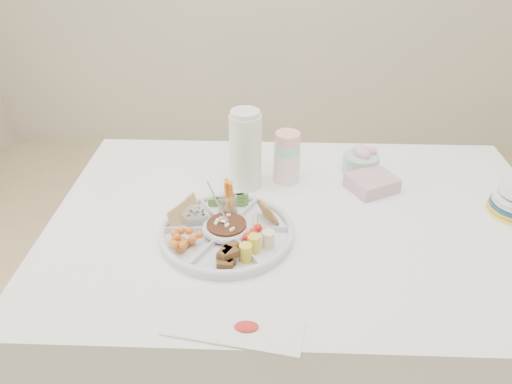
{
  "coord_description": "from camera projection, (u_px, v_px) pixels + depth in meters",
  "views": [
    {
      "loc": [
        -0.09,
        -1.24,
        1.63
      ],
      "look_at": [
        -0.14,
        -0.0,
        0.85
      ],
      "focal_mm": 35.0,
      "sensor_mm": 36.0,
      "label": 1
    }
  ],
  "objects": [
    {
      "name": "cup_stack",
      "position": [
        287.0,
        148.0,
        1.64
      ],
      "size": [
        0.11,
        0.11,
        0.24
      ],
      "primitive_type": "cylinder",
      "rotation": [
        0.0,
        0.0,
        -0.33
      ],
      "color": "#B8BDB5",
      "rests_on": "dining_table"
    },
    {
      "name": "cherries",
      "position": [
        185.0,
        241.0,
        1.36
      ],
      "size": [
        0.11,
        0.11,
        0.04
      ],
      "primitive_type": null,
      "rotation": [
        0.0,
        0.0,
        0.05
      ],
      "color": "orange",
      "rests_on": "party_tray"
    },
    {
      "name": "napkin_stack",
      "position": [
        372.0,
        183.0,
        1.64
      ],
      "size": [
        0.19,
        0.18,
        0.05
      ],
      "primitive_type": "cube",
      "rotation": [
        0.0,
        0.0,
        0.5
      ],
      "color": "#CD9FAC",
      "rests_on": "dining_table"
    },
    {
      "name": "carrot_cucumber",
      "position": [
        228.0,
        193.0,
        1.51
      ],
      "size": [
        0.12,
        0.12,
        0.1
      ],
      "primitive_type": null,
      "rotation": [
        0.0,
        0.0,
        0.05
      ],
      "color": "orange",
      "rests_on": "party_tray"
    },
    {
      "name": "pita_raisins",
      "position": [
        189.0,
        211.0,
        1.47
      ],
      "size": [
        0.12,
        0.12,
        0.06
      ],
      "primitive_type": null,
      "rotation": [
        0.0,
        0.0,
        0.05
      ],
      "color": "tan",
      "rests_on": "party_tray"
    },
    {
      "name": "flower_bowl",
      "position": [
        361.0,
        159.0,
        1.73
      ],
      "size": [
        0.13,
        0.13,
        0.09
      ],
      "primitive_type": "cylinder",
      "rotation": [
        0.0,
        0.0,
        0.07
      ],
      "color": "silver",
      "rests_on": "dining_table"
    },
    {
      "name": "granola_chunks",
      "position": [
        225.0,
        255.0,
        1.31
      ],
      "size": [
        0.11,
        0.11,
        0.05
      ],
      "primitive_type": null,
      "rotation": [
        0.0,
        0.0,
        0.05
      ],
      "color": "brown",
      "rests_on": "party_tray"
    },
    {
      "name": "party_tray",
      "position": [
        227.0,
        230.0,
        1.42
      ],
      "size": [
        0.4,
        0.4,
        0.04
      ],
      "primitive_type": "cylinder",
      "rotation": [
        0.0,
        0.0,
        0.05
      ],
      "color": "silver",
      "rests_on": "dining_table"
    },
    {
      "name": "dining_table",
      "position": [
        296.0,
        307.0,
        1.72
      ],
      "size": [
        1.52,
        1.02,
        0.76
      ],
      "primitive_type": "cube",
      "color": "white",
      "rests_on": "floor"
    },
    {
      "name": "bean_dip",
      "position": [
        227.0,
        228.0,
        1.42
      ],
      "size": [
        0.12,
        0.12,
        0.04
      ],
      "primitive_type": "cylinder",
      "rotation": [
        0.0,
        0.0,
        0.05
      ],
      "color": "brown",
      "rests_on": "party_tray"
    },
    {
      "name": "floor",
      "position": [
        292.0,
        378.0,
        1.92
      ],
      "size": [
        4.0,
        4.0,
        0.0
      ],
      "primitive_type": "plane",
      "color": "tan",
      "rests_on": "ground"
    },
    {
      "name": "banana_tomato",
      "position": [
        267.0,
        233.0,
        1.35
      ],
      "size": [
        0.12,
        0.12,
        0.09
      ],
      "primitive_type": null,
      "rotation": [
        0.0,
        0.0,
        0.05
      ],
      "color": "#FFE76E",
      "rests_on": "party_tray"
    },
    {
      "name": "tortillas",
      "position": [
        265.0,
        211.0,
        1.47
      ],
      "size": [
        0.1,
        0.1,
        0.06
      ],
      "primitive_type": null,
      "rotation": [
        0.0,
        0.0,
        0.05
      ],
      "color": "tan",
      "rests_on": "party_tray"
    },
    {
      "name": "placemat",
      "position": [
        233.0,
        328.0,
        1.14
      ],
      "size": [
        0.33,
        0.16,
        0.01
      ],
      "primitive_type": "cube",
      "rotation": [
        0.0,
        0.0,
        -0.17
      ],
      "color": "white",
      "rests_on": "dining_table"
    },
    {
      "name": "thermos",
      "position": [
        246.0,
        149.0,
        1.61
      ],
      "size": [
        0.13,
        0.13,
        0.27
      ],
      "primitive_type": "cylinder",
      "rotation": [
        0.0,
        0.0,
        0.25
      ],
      "color": "silver",
      "rests_on": "dining_table"
    }
  ]
}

